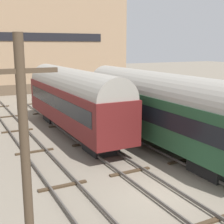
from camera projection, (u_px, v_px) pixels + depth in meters
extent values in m
plane|color=slate|center=(161.00, 194.00, 15.33)|extent=(200.00, 200.00, 0.00)
cube|color=#4C4742|center=(69.00, 214.00, 13.15)|extent=(0.08, 60.00, 0.16)
cube|color=#4C4742|center=(100.00, 206.00, 13.80)|extent=(0.08, 60.00, 0.16)
cube|color=#3D2D1E|center=(63.00, 186.00, 16.11)|extent=(2.60, 0.24, 0.10)
cube|color=#3D2D1E|center=(35.00, 152.00, 21.32)|extent=(2.60, 0.24, 0.10)
cube|color=#3D2D1E|center=(17.00, 131.00, 26.53)|extent=(2.60, 0.24, 0.10)
cube|color=#3D2D1E|center=(6.00, 117.00, 31.74)|extent=(2.60, 0.24, 0.10)
cube|color=#4C4742|center=(149.00, 194.00, 14.97)|extent=(0.08, 60.00, 0.16)
cube|color=#4C4742|center=(173.00, 188.00, 15.62)|extent=(0.08, 60.00, 0.16)
cube|color=#3D2D1E|center=(205.00, 223.00, 12.71)|extent=(2.60, 0.24, 0.10)
cube|color=#3D2D1E|center=(130.00, 172.00, 17.93)|extent=(2.60, 0.24, 0.10)
cube|color=#3D2D1E|center=(89.00, 143.00, 23.14)|extent=(2.60, 0.24, 0.10)
cube|color=#3D2D1E|center=(63.00, 125.00, 28.35)|extent=(2.60, 0.24, 0.10)
cube|color=#3D2D1E|center=(45.00, 113.00, 33.56)|extent=(2.60, 0.24, 0.10)
cube|color=#3D2D1E|center=(32.00, 104.00, 38.77)|extent=(2.60, 0.24, 0.10)
cube|color=#4C4742|center=(212.00, 178.00, 16.79)|extent=(0.08, 60.00, 0.16)
cube|color=#3D2D1E|center=(185.00, 160.00, 19.74)|extent=(2.60, 0.24, 0.10)
cube|color=#3D2D1E|center=(135.00, 136.00, 24.95)|extent=(2.60, 0.24, 0.10)
cube|color=#3D2D1E|center=(103.00, 121.00, 30.17)|extent=(2.60, 0.24, 0.10)
cube|color=#3D2D1E|center=(80.00, 110.00, 35.38)|extent=(2.60, 0.24, 0.10)
cube|color=#3D2D1E|center=(63.00, 101.00, 40.59)|extent=(2.60, 0.24, 0.10)
cube|color=black|center=(55.00, 116.00, 30.29)|extent=(1.80, 2.40, 1.00)
cube|color=black|center=(100.00, 145.00, 21.33)|extent=(1.80, 2.40, 1.00)
cube|color=#5B1919|center=(73.00, 104.00, 25.41)|extent=(3.05, 15.87, 2.91)
cube|color=black|center=(73.00, 100.00, 25.33)|extent=(3.09, 14.60, 1.05)
cylinder|color=gray|center=(73.00, 87.00, 25.10)|extent=(2.90, 15.56, 2.90)
cube|color=black|center=(119.00, 124.00, 27.17)|extent=(1.80, 2.40, 1.00)
cube|color=black|center=(213.00, 166.00, 17.61)|extent=(1.80, 2.40, 1.00)
cube|color=#1E4228|center=(157.00, 114.00, 21.98)|extent=(3.07, 16.93, 2.92)
cube|color=black|center=(157.00, 109.00, 21.91)|extent=(3.11, 15.58, 1.05)
cylinder|color=gray|center=(158.00, 93.00, 21.68)|extent=(2.92, 16.59, 2.92)
cylinder|color=brown|center=(150.00, 129.00, 25.66)|extent=(0.20, 0.20, 0.88)
cylinder|color=brown|center=(177.00, 125.00, 26.96)|extent=(0.20, 0.20, 0.88)
cylinder|color=brown|center=(214.00, 155.00, 19.46)|extent=(0.20, 0.20, 0.88)
cube|color=brown|center=(200.00, 129.00, 21.92)|extent=(1.40, 0.40, 0.06)
cube|color=brown|center=(198.00, 125.00, 22.01)|extent=(1.40, 0.06, 0.45)
cube|color=black|center=(193.00, 133.00, 21.70)|extent=(0.06, 0.40, 0.40)
cube|color=black|center=(206.00, 131.00, 22.24)|extent=(0.06, 0.40, 0.40)
cylinder|color=#473828|center=(27.00, 183.00, 7.94)|extent=(0.24, 0.24, 7.47)
cube|color=#473828|center=(20.00, 71.00, 7.34)|extent=(1.80, 0.12, 0.12)
cube|color=brown|center=(25.00, 85.00, 52.07)|extent=(32.33, 11.60, 1.53)
cube|color=#9E7F60|center=(22.00, 38.00, 50.48)|extent=(32.33, 11.60, 13.76)
cube|color=black|center=(30.00, 37.00, 45.39)|extent=(22.63, 0.10, 1.20)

